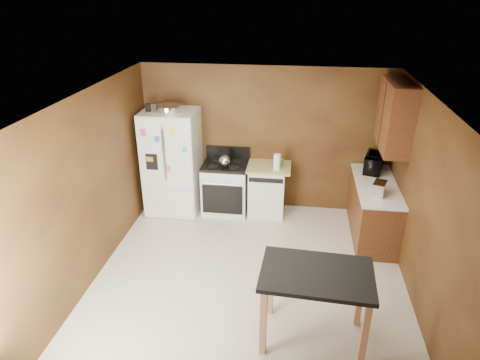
% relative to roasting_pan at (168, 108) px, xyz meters
% --- Properties ---
extents(floor, '(4.50, 4.50, 0.00)m').
position_rel_roasting_pan_xyz_m(floor, '(1.55, -1.85, -1.85)').
color(floor, beige).
rests_on(floor, ground).
extents(ceiling, '(4.50, 4.50, 0.00)m').
position_rel_roasting_pan_xyz_m(ceiling, '(1.55, -1.85, 0.65)').
color(ceiling, white).
rests_on(ceiling, ground).
extents(wall_back, '(4.20, 0.00, 4.20)m').
position_rel_roasting_pan_xyz_m(wall_back, '(1.55, 0.40, -0.60)').
color(wall_back, brown).
rests_on(wall_back, ground).
extents(wall_front, '(4.20, 0.00, 4.20)m').
position_rel_roasting_pan_xyz_m(wall_front, '(1.55, -4.10, -0.60)').
color(wall_front, brown).
rests_on(wall_front, ground).
extents(wall_left, '(0.00, 4.50, 4.50)m').
position_rel_roasting_pan_xyz_m(wall_left, '(-0.55, -1.85, -0.60)').
color(wall_left, brown).
rests_on(wall_left, ground).
extents(wall_right, '(0.00, 4.50, 4.50)m').
position_rel_roasting_pan_xyz_m(wall_right, '(3.65, -1.85, -0.60)').
color(wall_right, brown).
rests_on(wall_right, ground).
extents(roasting_pan, '(0.40, 0.40, 0.10)m').
position_rel_roasting_pan_xyz_m(roasting_pan, '(0.00, 0.00, 0.00)').
color(roasting_pan, silver).
rests_on(roasting_pan, refrigerator).
extents(pen_cup, '(0.08, 0.08, 0.13)m').
position_rel_roasting_pan_xyz_m(pen_cup, '(-0.32, -0.05, 0.01)').
color(pen_cup, black).
rests_on(pen_cup, refrigerator).
extents(kettle, '(0.19, 0.19, 0.19)m').
position_rel_roasting_pan_xyz_m(kettle, '(0.92, -0.05, -0.85)').
color(kettle, silver).
rests_on(kettle, gas_range).
extents(paper_towel, '(0.12, 0.12, 0.27)m').
position_rel_roasting_pan_xyz_m(paper_towel, '(1.79, -0.04, -0.83)').
color(paper_towel, white).
rests_on(paper_towel, dishwasher).
extents(green_canister, '(0.14, 0.14, 0.12)m').
position_rel_roasting_pan_xyz_m(green_canister, '(1.83, 0.15, -0.90)').
color(green_canister, '#41A95B').
rests_on(green_canister, dishwasher).
extents(toaster, '(0.24, 0.31, 0.19)m').
position_rel_roasting_pan_xyz_m(toaster, '(3.31, -0.77, -0.85)').
color(toaster, silver).
rests_on(toaster, right_cabinets).
extents(microwave, '(0.45, 0.56, 0.27)m').
position_rel_roasting_pan_xyz_m(microwave, '(3.34, 0.09, -0.82)').
color(microwave, black).
rests_on(microwave, right_cabinets).
extents(refrigerator, '(0.90, 0.80, 1.80)m').
position_rel_roasting_pan_xyz_m(refrigerator, '(-0.00, 0.02, -0.95)').
color(refrigerator, white).
rests_on(refrigerator, ground).
extents(gas_range, '(0.76, 0.68, 1.10)m').
position_rel_roasting_pan_xyz_m(gas_range, '(0.91, 0.08, -1.39)').
color(gas_range, white).
rests_on(gas_range, ground).
extents(dishwasher, '(0.78, 0.63, 0.89)m').
position_rel_roasting_pan_xyz_m(dishwasher, '(1.63, 0.10, -1.40)').
color(dishwasher, white).
rests_on(dishwasher, ground).
extents(right_cabinets, '(0.63, 1.58, 2.45)m').
position_rel_roasting_pan_xyz_m(right_cabinets, '(3.38, -0.37, -0.94)').
color(right_cabinets, brown).
rests_on(right_cabinets, ground).
extents(island, '(1.24, 0.86, 0.91)m').
position_rel_roasting_pan_xyz_m(island, '(2.38, -2.76, -1.08)').
color(island, black).
rests_on(island, ground).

